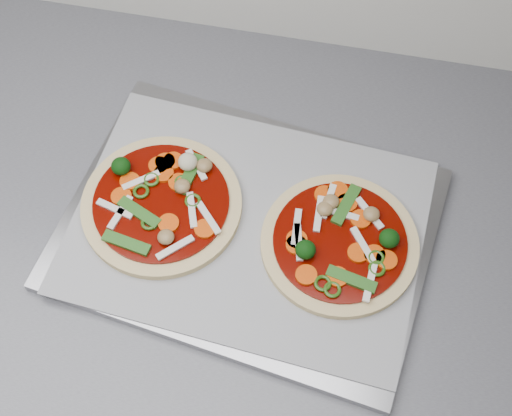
# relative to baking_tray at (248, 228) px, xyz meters

# --- Properties ---
(baking_tray) EXTENTS (0.47, 0.38, 0.01)m
(baking_tray) POSITION_rel_baking_tray_xyz_m (0.00, 0.00, 0.00)
(baking_tray) COLOR gray
(baking_tray) RESTS_ON countertop
(parchment) EXTENTS (0.44, 0.33, 0.00)m
(parchment) POSITION_rel_baking_tray_xyz_m (-0.00, 0.00, 0.01)
(parchment) COLOR #98999E
(parchment) RESTS_ON baking_tray
(pizza_left) EXTENTS (0.20, 0.20, 0.03)m
(pizza_left) POSITION_rel_baking_tray_xyz_m (-0.11, 0.01, 0.02)
(pizza_left) COLOR tan
(pizza_left) RESTS_ON parchment
(pizza_right) EXTENTS (0.21, 0.21, 0.03)m
(pizza_right) POSITION_rel_baking_tray_xyz_m (0.11, -0.01, 0.02)
(pizza_right) COLOR tan
(pizza_right) RESTS_ON parchment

